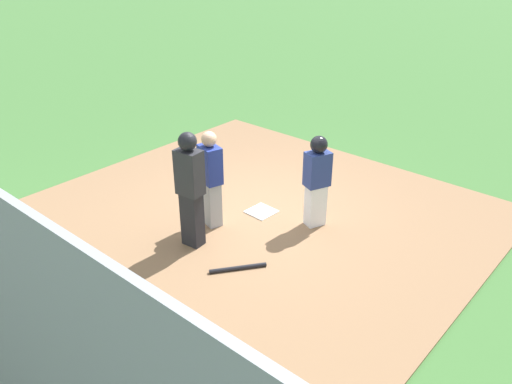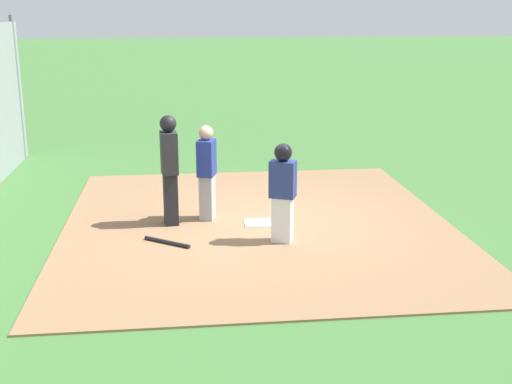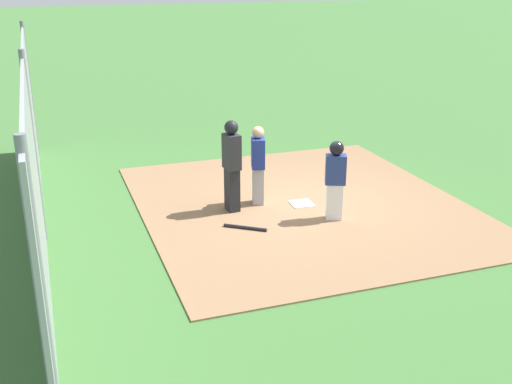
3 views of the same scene
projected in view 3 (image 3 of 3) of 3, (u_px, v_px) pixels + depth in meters
The scene contains 8 objects.
ground_plane at pixel (302, 205), 12.77m from camera, with size 140.00×140.00×0.00m, color #3D6B33.
dirt_infield at pixel (302, 205), 12.76m from camera, with size 7.20×6.40×0.03m, color #896647.
home_plate at pixel (302, 204), 12.75m from camera, with size 0.44×0.44×0.02m, color white.
catcher at pixel (258, 164), 12.53m from camera, with size 0.44×0.36×1.61m.
umpire at pixel (232, 164), 12.11m from camera, with size 0.41×0.30×1.83m.
runner at pixel (335, 176), 11.74m from camera, with size 0.39×0.45×1.54m.
baseball_bat at pixel (245, 228), 11.54m from camera, with size 0.06×0.06×0.83m, color black.
backstop_fence at pixel (34, 153), 10.66m from camera, with size 12.00×0.10×3.35m.
Camera 3 is at (10.92, -4.83, 4.62)m, focal length 43.88 mm.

